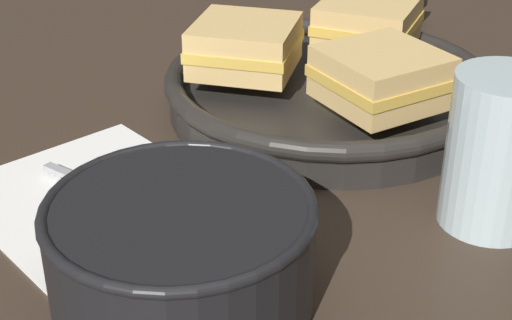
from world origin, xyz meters
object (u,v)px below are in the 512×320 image
at_px(soup_bowl, 181,247).
at_px(sandwich_near_right, 381,77).
at_px(drinking_glass, 498,152).
at_px(spoon, 147,208).
at_px(sandwich_near_left, 245,46).
at_px(skillet, 330,89).
at_px(sandwich_far_left, 368,23).

xyz_separation_m(soup_bowl, sandwich_near_right, (-0.05, 0.27, 0.02)).
bearing_deg(drinking_glass, spoon, -136.15).
distance_m(spoon, sandwich_near_right, 0.23).
relative_size(soup_bowl, sandwich_near_left, 1.32).
bearing_deg(drinking_glass, skillet, 162.55).
bearing_deg(sandwich_near_right, skillet, 161.36).
bearing_deg(drinking_glass, sandwich_near_right, 163.24).
bearing_deg(sandwich_far_left, soup_bowl, -69.07).
bearing_deg(sandwich_near_right, sandwich_far_left, 132.58).
bearing_deg(sandwich_near_left, sandwich_near_right, 12.58).
xyz_separation_m(skillet, sandwich_near_left, (-0.06, -0.06, 0.04)).
height_order(soup_bowl, drinking_glass, drinking_glass).
distance_m(soup_bowl, sandwich_near_left, 0.30).
xyz_separation_m(sandwich_near_left, sandwich_far_left, (0.04, 0.13, 0.00)).
distance_m(skillet, sandwich_near_right, 0.09).
relative_size(soup_bowl, drinking_glass, 1.45).
xyz_separation_m(sandwich_far_left, drinking_glass, (0.23, -0.14, -0.01)).
distance_m(sandwich_near_left, drinking_glass, 0.27).
xyz_separation_m(sandwich_near_left, drinking_glass, (0.27, -0.01, -0.01)).
bearing_deg(soup_bowl, drinking_glass, 68.26).
bearing_deg(skillet, soup_bowl, -66.98).
xyz_separation_m(spoon, drinking_glass, (0.19, 0.18, 0.05)).
distance_m(soup_bowl, sandwich_near_right, 0.27).
bearing_deg(sandwich_near_left, sandwich_far_left, 72.58).
relative_size(soup_bowl, spoon, 1.08).
distance_m(soup_bowl, skillet, 0.32).
distance_m(sandwich_far_left, drinking_glass, 0.27).
bearing_deg(sandwich_near_left, spoon, -65.57).
bearing_deg(spoon, drinking_glass, 34.22).
xyz_separation_m(sandwich_near_left, sandwich_near_right, (0.14, 0.03, 0.00)).
distance_m(sandwich_near_left, sandwich_far_left, 0.14).
height_order(spoon, skillet, skillet).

